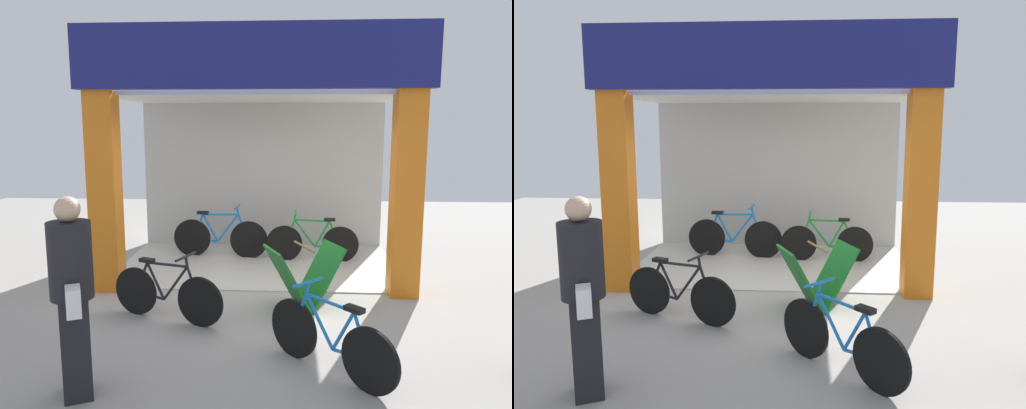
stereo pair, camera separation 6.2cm
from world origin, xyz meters
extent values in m
plane|color=#9E9991|center=(0.00, 0.00, 0.00)|extent=(17.14, 17.14, 0.00)
cube|color=beige|center=(0.00, 1.39, 0.01)|extent=(4.57, 2.78, 0.02)
cube|color=#B7B7B2|center=(0.00, 2.78, 1.41)|extent=(4.57, 0.12, 2.82)
cube|color=orange|center=(-2.09, 0.00, 1.41)|extent=(0.39, 0.36, 2.82)
cube|color=orange|center=(2.09, 0.00, 1.41)|extent=(0.39, 0.36, 2.82)
cube|color=navy|center=(0.00, -0.15, 3.24)|extent=(4.77, 0.20, 0.83)
cube|color=silver|center=(0.00, 1.39, 2.79)|extent=(4.57, 2.78, 0.06)
cylinder|color=black|center=(-1.23, 1.88, 0.34)|extent=(0.67, 0.11, 0.67)
cylinder|color=black|center=(-0.19, 1.77, 0.34)|extent=(0.67, 0.11, 0.67)
cylinder|color=blue|center=(-0.98, 1.85, 0.31)|extent=(0.45, 0.08, 0.09)
cylinder|color=blue|center=(-0.89, 1.84, 0.53)|extent=(0.30, 0.07, 0.50)
cylinder|color=blue|center=(-0.57, 1.81, 0.54)|extent=(0.41, 0.08, 0.53)
cylinder|color=blue|center=(-0.70, 1.82, 0.78)|extent=(0.64, 0.10, 0.05)
cylinder|color=blue|center=(-1.11, 1.87, 0.55)|extent=(0.22, 0.06, 0.45)
cylinder|color=blue|center=(-0.30, 1.78, 0.56)|extent=(0.20, 0.06, 0.47)
cylinder|color=blue|center=(-0.39, 1.79, 0.86)|extent=(0.06, 0.04, 0.14)
cylinder|color=blue|center=(-0.40, 1.79, 0.92)|extent=(0.08, 0.47, 0.03)
cube|color=black|center=(-1.02, 1.86, 0.80)|extent=(0.21, 0.12, 0.05)
cylinder|color=black|center=(1.40, 1.62, 0.31)|extent=(0.63, 0.05, 0.63)
cylinder|color=black|center=(0.44, 1.64, 0.31)|extent=(0.63, 0.05, 0.63)
cylinder|color=#198C33|center=(1.18, 1.63, 0.29)|extent=(0.42, 0.04, 0.08)
cylinder|color=#198C33|center=(1.09, 1.63, 0.49)|extent=(0.27, 0.04, 0.47)
cylinder|color=#198C33|center=(0.79, 1.63, 0.50)|extent=(0.38, 0.04, 0.49)
cylinder|color=#198C33|center=(0.91, 1.63, 0.73)|extent=(0.60, 0.05, 0.05)
cylinder|color=#198C33|center=(1.30, 1.62, 0.52)|extent=(0.21, 0.04, 0.42)
cylinder|color=#198C33|center=(0.53, 1.64, 0.52)|extent=(0.19, 0.04, 0.43)
cylinder|color=#198C33|center=(0.62, 1.64, 0.80)|extent=(0.05, 0.04, 0.13)
cylinder|color=#198C33|center=(0.63, 1.64, 0.86)|extent=(0.04, 0.44, 0.03)
cube|color=black|center=(1.21, 1.63, 0.75)|extent=(0.19, 0.10, 0.05)
cylinder|color=black|center=(-1.41, -0.92, 0.30)|extent=(0.58, 0.25, 0.60)
cylinder|color=black|center=(-0.54, -1.25, 0.30)|extent=(0.58, 0.25, 0.60)
cylinder|color=black|center=(-1.21, -1.00, 0.28)|extent=(0.39, 0.18, 0.08)
cylinder|color=black|center=(-1.13, -1.03, 0.47)|extent=(0.26, 0.13, 0.45)
cylinder|color=black|center=(-0.86, -1.13, 0.48)|extent=(0.36, 0.16, 0.47)
cylinder|color=black|center=(-0.97, -1.09, 0.70)|extent=(0.55, 0.24, 0.05)
cylinder|color=black|center=(-1.31, -0.95, 0.50)|extent=(0.20, 0.10, 0.40)
cylinder|color=black|center=(-0.63, -1.22, 0.50)|extent=(0.18, 0.10, 0.42)
cylinder|color=black|center=(-0.71, -1.19, 0.77)|extent=(0.06, 0.05, 0.13)
cylinder|color=black|center=(-0.71, -1.19, 0.83)|extent=(0.18, 0.40, 0.03)
cube|color=black|center=(-1.24, -0.99, 0.72)|extent=(0.20, 0.15, 0.05)
cylinder|color=black|center=(1.21, -2.62, 0.30)|extent=(0.46, 0.46, 0.61)
cylinder|color=black|center=(0.55, -1.95, 0.30)|extent=(0.46, 0.46, 0.61)
cylinder|color=blue|center=(1.05, -2.47, 0.28)|extent=(0.31, 0.32, 0.08)
cylinder|color=blue|center=(0.99, -2.40, 0.48)|extent=(0.21, 0.21, 0.46)
cylinder|color=blue|center=(0.79, -2.20, 0.49)|extent=(0.29, 0.29, 0.48)
cylinder|color=blue|center=(0.87, -2.28, 0.71)|extent=(0.43, 0.44, 0.05)
cylinder|color=blue|center=(1.13, -2.55, 0.50)|extent=(0.16, 0.17, 0.41)
cylinder|color=blue|center=(0.61, -2.02, 0.51)|extent=(0.15, 0.15, 0.42)
cylinder|color=blue|center=(0.67, -2.08, 0.78)|extent=(0.06, 0.06, 0.13)
cylinder|color=blue|center=(0.68, -2.09, 0.84)|extent=(0.32, 0.32, 0.03)
cube|color=black|center=(1.07, -2.49, 0.73)|extent=(0.20, 0.20, 0.05)
cube|color=#197226|center=(0.49, -0.64, 0.41)|extent=(0.67, 0.73, 0.83)
cube|color=#197226|center=(0.90, -0.47, 0.41)|extent=(0.67, 0.73, 0.83)
cylinder|color=olive|center=(0.69, -0.55, 0.81)|extent=(0.25, 0.56, 0.03)
cube|color=black|center=(-1.36, -2.80, 0.45)|extent=(0.36, 0.40, 0.90)
cylinder|color=black|center=(-1.36, -2.80, 1.23)|extent=(0.48, 0.48, 0.66)
sphere|color=#D8AD8C|center=(-1.36, -2.80, 1.67)|extent=(0.22, 0.22, 0.22)
cube|color=white|center=(-1.24, -3.07, 0.97)|extent=(0.19, 0.22, 0.24)
camera|label=1|loc=(0.45, -6.75, 2.37)|focal=34.71mm
camera|label=2|loc=(0.51, -6.75, 2.37)|focal=34.71mm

